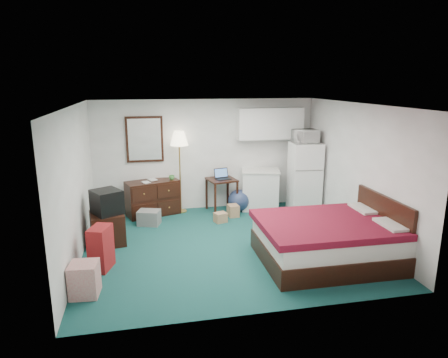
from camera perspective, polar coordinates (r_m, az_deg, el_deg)
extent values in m
cube|color=#134346|center=(7.34, 0.33, -9.33)|extent=(5.00, 4.50, 0.01)
cube|color=silver|center=(6.76, 0.36, 10.54)|extent=(5.00, 4.50, 0.01)
cube|color=silver|center=(9.11, -2.62, 3.47)|extent=(5.00, 0.01, 2.50)
cube|color=silver|center=(4.86, 5.95, -5.97)|extent=(5.00, 0.01, 2.50)
cube|color=silver|center=(6.88, -20.46, -0.82)|extent=(0.01, 4.50, 2.50)
cube|color=silver|center=(7.84, 18.51, 1.06)|extent=(0.01, 4.50, 2.50)
sphere|color=navy|center=(9.08, 2.16, -3.05)|extent=(0.57, 0.57, 0.50)
imported|color=white|center=(8.94, 11.54, 6.21)|extent=(0.53, 0.30, 0.36)
imported|color=#886F4F|center=(8.66, -11.56, 0.07)|extent=(0.14, 0.07, 0.20)
imported|color=#886F4F|center=(8.84, -10.71, 0.48)|extent=(0.17, 0.08, 0.23)
imported|color=#4A9643|center=(8.86, -7.48, 0.29)|extent=(0.13, 0.10, 0.12)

